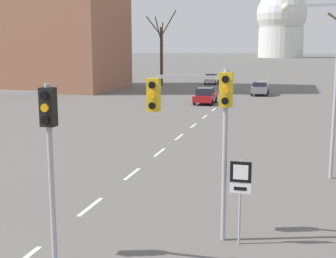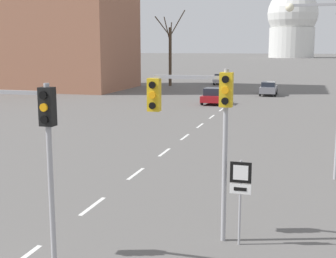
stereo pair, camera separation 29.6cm
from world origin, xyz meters
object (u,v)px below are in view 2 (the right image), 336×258
(sedan_near_right, at_px, (213,96))
(sedan_mid_centre, at_px, (269,88))
(traffic_signal_near_right, at_px, (200,111))
(traffic_signal_centre_tall, at_px, (23,128))
(street_lamp_right, at_px, (329,70))
(sedan_near_left, at_px, (220,79))
(route_sign_post, at_px, (240,188))

(sedan_near_right, height_order, sedan_mid_centre, sedan_near_right)
(traffic_signal_near_right, bearing_deg, sedan_near_right, 100.01)
(traffic_signal_near_right, relative_size, sedan_near_right, 1.27)
(sedan_mid_centre, bearing_deg, sedan_near_right, -114.33)
(traffic_signal_centre_tall, xyz_separation_m, street_lamp_right, (7.76, 10.49, 1.05))
(sedan_near_left, bearing_deg, sedan_mid_centre, -60.20)
(traffic_signal_centre_tall, distance_m, route_sign_post, 6.10)
(street_lamp_right, distance_m, sedan_mid_centre, 35.87)
(traffic_signal_near_right, height_order, sedan_mid_centre, traffic_signal_near_right)
(sedan_mid_centre, bearing_deg, route_sign_post, -86.92)
(traffic_signal_centre_tall, bearing_deg, sedan_near_left, 95.09)
(traffic_signal_centre_tall, relative_size, sedan_mid_centre, 1.03)
(traffic_signal_centre_tall, bearing_deg, street_lamp_right, 53.53)
(traffic_signal_near_right, relative_size, route_sign_post, 2.01)
(traffic_signal_centre_tall, height_order, sedan_near_right, traffic_signal_centre_tall)
(route_sign_post, bearing_deg, sedan_near_right, 102.01)
(traffic_signal_centre_tall, bearing_deg, sedan_mid_centre, 86.44)
(traffic_signal_centre_tall, relative_size, sedan_near_left, 1.16)
(street_lamp_right, height_order, sedan_near_right, street_lamp_right)
(route_sign_post, relative_size, sedan_mid_centre, 0.54)
(traffic_signal_near_right, xyz_separation_m, street_lamp_right, (3.80, 7.72, 0.83))
(street_lamp_right, relative_size, sedan_mid_centre, 1.61)
(traffic_signal_near_right, distance_m, route_sign_post, 2.45)
(traffic_signal_near_right, xyz_separation_m, route_sign_post, (1.22, -0.17, -2.11))
(route_sign_post, xyz_separation_m, sedan_mid_centre, (-2.33, 43.22, -0.88))
(sedan_near_left, bearing_deg, traffic_signal_near_right, -80.78)
(route_sign_post, height_order, sedan_near_left, route_sign_post)
(sedan_near_left, height_order, sedan_mid_centre, sedan_near_left)
(traffic_signal_centre_tall, xyz_separation_m, route_sign_post, (5.18, 2.60, -1.90))
(route_sign_post, height_order, sedan_mid_centre, route_sign_post)
(traffic_signal_near_right, xyz_separation_m, sedan_near_left, (-9.31, 57.38, -3.01))
(street_lamp_right, xyz_separation_m, sedan_near_left, (-13.11, 49.66, -3.84))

